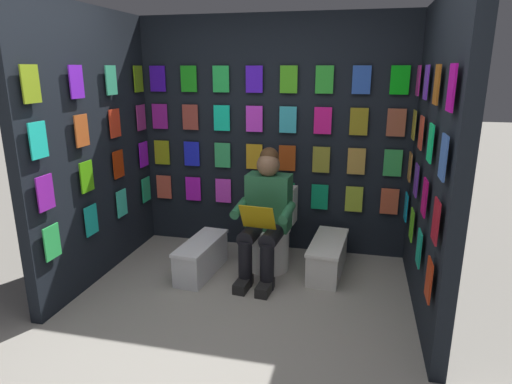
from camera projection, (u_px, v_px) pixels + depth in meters
name	position (u px, v px, depth m)	size (l,w,h in m)	color
ground_plane	(216.00, 350.00, 3.02)	(30.00, 30.00, 0.00)	#9E998E
display_wall_back	(272.00, 137.00, 4.52)	(2.86, 0.14, 2.39)	black
display_wall_left	(435.00, 163.00, 3.27)	(0.14, 1.90, 2.39)	black
display_wall_right	(93.00, 147.00, 3.90)	(0.14, 1.90, 2.39)	black
toilet	(271.00, 234.00, 4.24)	(0.42, 0.57, 0.77)	white
person_reading	(265.00, 214.00, 3.96)	(0.55, 0.71, 1.19)	#286B42
comic_longbox_near	(328.00, 256.00, 4.13)	(0.36, 0.79, 0.32)	white
comic_longbox_far	(201.00, 257.00, 4.11)	(0.32, 0.75, 0.32)	silver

